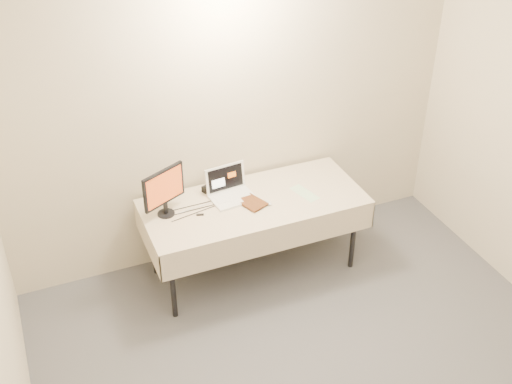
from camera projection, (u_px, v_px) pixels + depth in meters
name	position (u px, v px, depth m)	size (l,w,h in m)	color
back_wall	(233.00, 112.00, 5.37)	(4.00, 0.10, 2.70)	beige
table	(254.00, 207.00, 5.38)	(1.86, 0.81, 0.74)	black
laptop	(230.00, 190.00, 5.38)	(0.38, 0.32, 0.25)	white
monitor	(164.00, 189.00, 5.06)	(0.37, 0.20, 0.41)	black
book	(245.00, 197.00, 5.20)	(0.17, 0.02, 0.23)	brown
alarm_clock	(209.00, 188.00, 5.47)	(0.14, 0.09, 0.05)	black
clicker	(268.00, 203.00, 5.31)	(0.04, 0.08, 0.02)	silver
paper_form	(305.00, 193.00, 5.45)	(0.11, 0.28, 0.00)	#B7DEB0
usb_dongle	(200.00, 215.00, 5.18)	(0.06, 0.02, 0.01)	black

